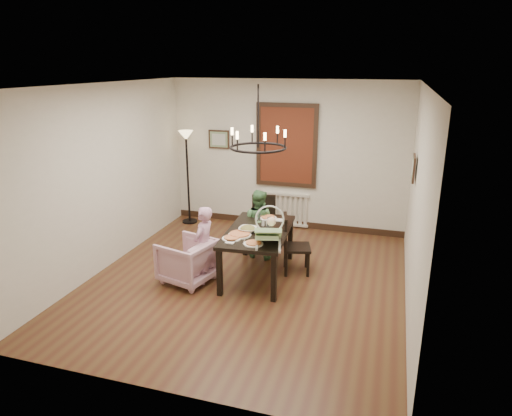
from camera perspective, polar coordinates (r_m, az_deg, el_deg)
The scene contains 17 objects.
room_shell at distance 6.65m, azimuth -0.34°, elevation 3.16°, with size 4.51×5.00×2.81m.
dining_table at distance 6.72m, azimuth 0.25°, elevation -3.45°, with size 0.98×1.61×0.73m.
chair_far at distance 7.77m, azimuth 0.92°, elevation -1.93°, with size 0.40×0.40×0.92m, color black, non-canonical shape.
chair_right at distance 6.93m, azimuth 5.15°, elevation -4.51°, with size 0.40×0.40×0.92m, color black, non-canonical shape.
armchair at distance 6.75m, azimuth -8.58°, elevation -6.53°, with size 0.69×0.71×0.64m, color #CD9DA7.
elderly_woman at distance 6.65m, azimuth -6.50°, elevation -5.40°, with size 0.35×0.23×0.95m, color #C88DAB.
seated_man at distance 7.46m, azimuth 0.26°, elevation -2.67°, with size 0.46×0.36×0.95m, color #4B7D4A.
baby_bouncer at distance 6.11m, azimuth 1.57°, elevation -2.97°, with size 0.41×0.57×0.37m, color #BAEEA4, non-canonical shape.
salad_bowl at distance 6.62m, azimuth -1.03°, elevation -2.66°, with size 0.32×0.32×0.08m, color white.
pizza_platter at distance 6.48m, azimuth -2.06°, elevation -3.31°, with size 0.33×0.33×0.04m, color tan.
drinking_glass at distance 6.66m, azimuth 1.64°, elevation -2.28°, with size 0.07×0.07×0.13m, color silver.
window_blinds at distance 8.59m, azimuth 3.83°, elevation 7.80°, with size 1.00×0.03×1.40m, color #5D2212.
radiator at distance 8.91m, azimuth 3.70°, elevation -0.13°, with size 0.92×0.12×0.62m, color silver, non-canonical shape.
picture_back at distance 8.99m, azimuth -4.65°, elevation 8.54°, with size 0.42×0.03×0.36m, color black.
picture_right at distance 6.84m, azimuth 19.10°, elevation 4.73°, with size 0.42×0.03×0.36m, color black.
floor_lamp at distance 9.06m, azimuth -8.52°, elevation 3.64°, with size 0.30×0.30×1.80m, color black, non-canonical shape.
chandelier at distance 6.37m, azimuth 0.27°, elevation 7.57°, with size 0.80×0.80×0.04m, color black.
Camera 1 is at (1.91, -5.78, 3.07)m, focal length 32.00 mm.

